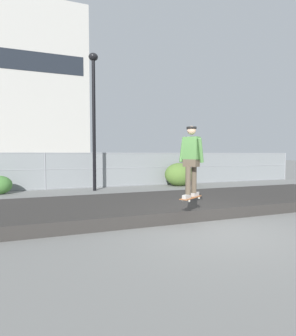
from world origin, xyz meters
TOP-DOWN VIEW (x-y plane):
  - ground_plane at (0.00, 0.00)m, footprint 120.00×120.00m
  - gravel_berm at (0.00, 2.54)m, footprint 15.05×3.68m
  - skateboard at (-0.39, 0.41)m, footprint 0.78×0.61m
  - skater at (-0.39, 0.41)m, footprint 0.65×0.61m
  - chain_fence at (-0.00, 8.71)m, footprint 23.45×0.06m
  - street_lamp at (-1.65, 7.57)m, footprint 0.44×0.44m
  - parked_car_near at (-3.06, 11.53)m, footprint 4.43×2.00m
  - parked_car_mid at (2.19, 11.64)m, footprint 4.40×1.96m
  - library_building at (-8.68, 37.23)m, footprint 20.19×10.47m
  - shrub_center at (3.08, 7.92)m, footprint 1.66×1.36m

SIDE VIEW (x-z plane):
  - ground_plane at x=0.00m, z-range 0.00..0.00m
  - gravel_berm at x=0.00m, z-range 0.00..0.31m
  - shrub_center at x=3.08m, z-range 0.00..1.28m
  - skateboard at x=-0.39m, z-range 0.68..0.75m
  - parked_car_near at x=-3.06m, z-range 0.01..1.67m
  - parked_car_mid at x=2.19m, z-range 0.01..1.67m
  - chain_fence at x=0.00m, z-range 0.01..1.86m
  - skater at x=-0.39m, z-range 0.84..2.56m
  - street_lamp at x=-1.65m, z-range 0.82..7.36m
  - library_building at x=-8.68m, z-range 0.00..22.00m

